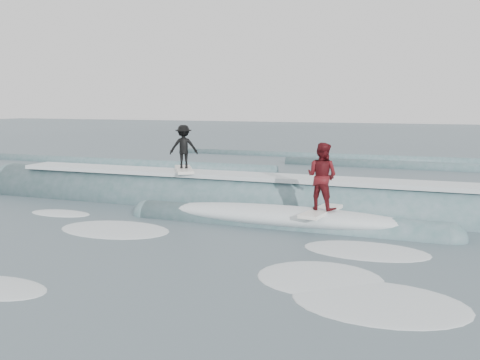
% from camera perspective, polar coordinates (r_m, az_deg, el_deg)
% --- Properties ---
extents(ground, '(160.00, 160.00, 0.00)m').
position_cam_1_polar(ground, '(13.94, -5.52, -6.59)').
color(ground, '#3E4F5A').
rests_on(ground, ground).
extents(breaking_wave, '(22.49, 3.87, 2.18)m').
position_cam_1_polar(breaking_wave, '(17.86, 1.52, -3.08)').
color(breaking_wave, '#3B6264').
rests_on(breaking_wave, ground).
extents(surfer_black, '(1.50, 2.00, 1.62)m').
position_cam_1_polar(surfer_black, '(18.91, -6.02, 3.28)').
color(surfer_black, white).
rests_on(surfer_black, ground).
extents(surfer_red, '(1.09, 2.07, 1.99)m').
position_cam_1_polar(surfer_red, '(15.09, 8.73, 0.09)').
color(surfer_red, white).
rests_on(surfer_red, ground).
extents(whitewater, '(12.97, 7.51, 0.10)m').
position_cam_1_polar(whitewater, '(12.68, -2.21, -8.08)').
color(whitewater, silver).
rests_on(whitewater, ground).
extents(far_swells, '(43.39, 8.65, 0.80)m').
position_cam_1_polar(far_swells, '(30.65, 8.17, 1.56)').
color(far_swells, '#3B6264').
rests_on(far_swells, ground).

